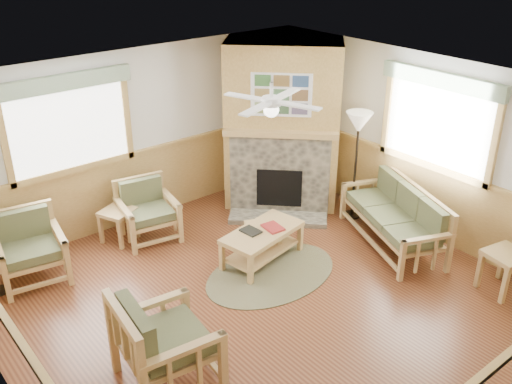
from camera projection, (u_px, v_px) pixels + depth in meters
floor at (266, 302)px, 7.19m from camera, size 6.00×6.00×0.01m
ceiling at (268, 93)px, 6.02m from camera, size 6.00×6.00×0.01m
wall_back at (141, 137)px, 8.70m from camera, size 6.00×0.02×2.70m
wall_front at (512, 340)px, 4.51m from camera, size 6.00×0.02×2.70m
wall_left at (1, 307)px, 4.90m from camera, size 0.02×6.00×2.70m
wall_right at (424, 147)px, 8.31m from camera, size 0.02×6.00×2.70m
wainscot at (267, 264)px, 6.95m from camera, size 6.00×6.00×1.10m
fireplace at (282, 125)px, 9.20m from camera, size 3.11×3.11×2.70m
window_back at (60, 72)px, 7.54m from camera, size 1.90×0.16×1.50m
window_right at (446, 70)px, 7.64m from camera, size 0.16×1.90×1.50m
ceiling_fan at (272, 86)px, 6.42m from camera, size 1.59×1.59×0.36m
sofa at (393, 217)px, 8.30m from camera, size 2.06×1.45×0.88m
armchair_back_left at (30, 249)px, 7.45m from camera, size 0.94×0.94×0.92m
armchair_back_right at (148, 212)px, 8.44m from camera, size 0.90×0.90×0.88m
armchair_left at (166, 340)px, 5.76m from camera, size 1.02×1.02×1.03m
coffee_table at (262, 245)px, 7.96m from camera, size 1.28×0.81×0.48m
end_table_chairs at (119, 225)px, 8.45m from camera, size 0.59×0.58×0.51m
end_table_sofa at (504, 272)px, 7.29m from camera, size 0.58×0.57×0.56m
footstool at (263, 237)px, 8.24m from camera, size 0.59×0.59×0.39m
braided_rug at (271, 274)px, 7.74m from camera, size 2.37×2.37×0.01m
floor_lamp_right at (355, 166)px, 8.88m from camera, size 0.46×0.46×1.76m
book_red at (273, 226)px, 7.90m from camera, size 0.25×0.32×0.03m
book_dark at (251, 230)px, 7.81m from camera, size 0.23×0.29×0.02m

